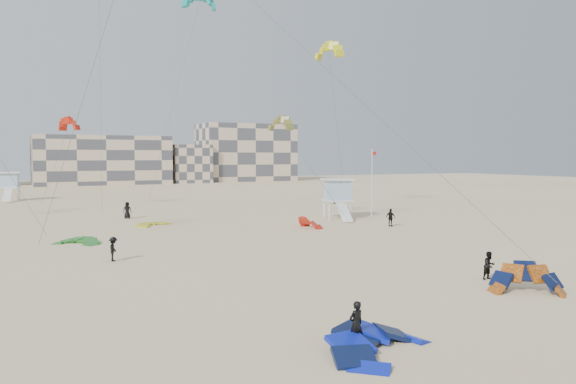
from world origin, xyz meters
name	(u,v)px	position (x,y,z in m)	size (l,w,h in m)	color
ground	(354,345)	(0.00, 0.00, 0.00)	(320.00, 320.00, 0.00)	beige
kite_ground_blue	(381,351)	(0.48, -0.97, 0.00)	(4.72, 4.78, 1.40)	#0A10D9
kite_ground_orange	(527,293)	(12.19, 2.68, 0.00)	(3.65, 2.78, 2.40)	orange
kite_ground_green	(78,244)	(-6.37, 30.04, 0.00)	(3.54, 3.71, 0.78)	#1C8329
kite_ground_red_far	(310,228)	(14.90, 30.46, 0.00)	(2.96, 2.54, 1.78)	red
kite_ground_yellow	(152,226)	(1.60, 39.17, 0.00)	(3.44, 3.61, 0.41)	#BCC814
kitesurfer_main	(356,324)	(-0.05, -0.18, 0.84)	(0.62, 0.40, 1.69)	black
kitesurfer_b	(489,266)	(12.87, 5.84, 0.80)	(0.77, 0.60, 1.59)	black
kitesurfer_c	(113,249)	(-5.09, 21.05, 0.81)	(1.05, 0.60, 1.62)	black
kitesurfer_d	(391,218)	(22.58, 27.80, 0.89)	(1.04, 0.43, 1.77)	black
kitesurfer_e	(127,210)	(0.61, 46.69, 0.94)	(0.92, 0.60, 1.87)	black
kitesurfer_f	(334,198)	(31.68, 53.46, 0.79)	(1.46, 0.47, 1.58)	black
kite_fly_olive	(281,125)	(15.49, 38.16, 10.38)	(5.31, 9.89, 10.60)	olive
kite_fly_yellow	(329,52)	(25.31, 44.45, 20.01)	(9.07, 8.99, 20.44)	#BCC814
kite_fly_teal_b	(199,2)	(12.61, 57.25, 27.71)	(9.79, 4.61, 28.38)	#0FA0AC
kite_fly_red	(69,125)	(-3.81, 61.98, 11.03)	(5.97, 4.57, 11.28)	red
lifeguard_tower_near	(338,199)	(21.57, 36.17, 2.22)	(3.94, 6.55, 4.47)	white
lifeguard_tower_far	(10,186)	(-10.97, 81.00, 2.23)	(3.53, 6.33, 4.49)	white
flagpole	(372,181)	(26.19, 36.19, 4.08)	(0.63, 0.10, 7.76)	white
condo_mid	(101,160)	(10.00, 130.00, 6.00)	(32.00, 16.00, 12.00)	beige
condo_east	(246,153)	(50.00, 132.00, 8.00)	(26.00, 14.00, 16.00)	beige
condo_fill_right	(189,164)	(32.00, 128.00, 5.00)	(10.00, 10.00, 10.00)	beige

